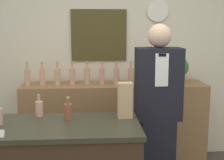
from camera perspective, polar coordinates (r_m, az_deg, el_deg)
back_wall at (r=4.01m, az=-0.93°, el=4.74°), size 5.20×0.09×2.70m
back_shelf at (r=3.91m, az=0.41°, el=-8.09°), size 2.23×0.46×1.02m
shopkeeper at (r=3.15m, az=8.32°, el=-5.91°), size 0.44×0.28×1.74m
potted_plant at (r=3.88m, az=11.92°, el=1.98°), size 0.26×0.26×0.33m
paper_bag at (r=2.70m, az=2.39°, el=-3.73°), size 0.13×0.09×0.31m
counter_bottle_1 at (r=2.83m, az=-13.17°, el=-5.03°), size 0.07×0.07×0.20m
counter_bottle_2 at (r=2.70m, az=-8.05°, el=-5.61°), size 0.07×0.07×0.20m
shelf_bottle_0 at (r=3.83m, az=-15.20°, el=0.63°), size 0.07×0.07×0.28m
shelf_bottle_1 at (r=3.78m, az=-12.62°, el=0.63°), size 0.07×0.07×0.28m
shelf_bottle_2 at (r=3.77m, az=-9.93°, el=0.71°), size 0.07×0.07×0.28m
shelf_bottle_3 at (r=3.75m, az=-7.27°, el=0.71°), size 0.07×0.07×0.28m
shelf_bottle_4 at (r=3.77m, az=-4.56°, el=0.82°), size 0.07×0.07×0.28m
shelf_bottle_5 at (r=3.76m, az=-1.87°, el=0.81°), size 0.07×0.07×0.28m
shelf_bottle_6 at (r=3.77m, az=0.81°, el=0.84°), size 0.07×0.07×0.28m
shelf_bottle_7 at (r=3.79m, az=3.47°, el=0.88°), size 0.07×0.07×0.28m
shelf_bottle_8 at (r=3.82m, az=6.07°, el=0.93°), size 0.07×0.07×0.28m
shelf_bottle_9 at (r=3.83m, az=8.75°, el=0.88°), size 0.07×0.07×0.28m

